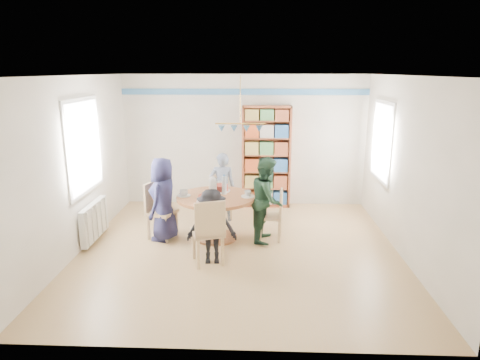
# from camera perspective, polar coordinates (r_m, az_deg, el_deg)

# --- Properties ---
(ground) EXTENTS (5.00, 5.00, 0.00)m
(ground) POSITION_cam_1_polar(r_m,az_deg,el_deg) (6.88, -0.14, -9.34)
(ground) COLOR tan
(room_shell) EXTENTS (5.00, 5.00, 5.00)m
(room_shell) POSITION_cam_1_polar(r_m,az_deg,el_deg) (7.27, -1.91, 5.52)
(room_shell) COLOR white
(room_shell) RESTS_ON ground
(radiator) EXTENTS (0.12, 1.00, 0.60)m
(radiator) POSITION_cam_1_polar(r_m,az_deg,el_deg) (7.52, -18.84, -5.17)
(radiator) COLOR silver
(radiator) RESTS_ON ground
(dining_table) EXTENTS (1.30, 1.30, 0.75)m
(dining_table) POSITION_cam_1_polar(r_m,az_deg,el_deg) (7.15, -3.23, -3.64)
(dining_table) COLOR brown
(dining_table) RESTS_ON ground
(chair_left) EXTENTS (0.54, 0.54, 0.96)m
(chair_left) POSITION_cam_1_polar(r_m,az_deg,el_deg) (7.35, -10.91, -3.62)
(chair_left) COLOR #D2B081
(chair_left) RESTS_ON ground
(chair_right) EXTENTS (0.42, 0.42, 0.86)m
(chair_right) POSITION_cam_1_polar(r_m,az_deg,el_deg) (7.17, 4.69, -4.34)
(chair_right) COLOR #D2B081
(chair_right) RESTS_ON ground
(chair_far) EXTENTS (0.46, 0.46, 0.84)m
(chair_far) POSITION_cam_1_polar(r_m,az_deg,el_deg) (8.20, -2.61, -1.97)
(chair_far) COLOR #D2B081
(chair_far) RESTS_ON ground
(chair_near) EXTENTS (0.56, 0.56, 1.00)m
(chair_near) POSITION_cam_1_polar(r_m,az_deg,el_deg) (6.21, -4.20, -6.58)
(chair_near) COLOR #D2B081
(chair_near) RESTS_ON ground
(person_left) EXTENTS (0.58, 0.76, 1.40)m
(person_left) POSITION_cam_1_polar(r_m,az_deg,el_deg) (7.20, -10.17, -2.54)
(person_left) COLOR #1B1B3C
(person_left) RESTS_ON ground
(person_right) EXTENTS (0.64, 0.76, 1.42)m
(person_right) POSITION_cam_1_polar(r_m,az_deg,el_deg) (7.06, 3.66, -2.61)
(person_right) COLOR #1A3423
(person_right) RESTS_ON ground
(person_far) EXTENTS (0.51, 0.36, 1.31)m
(person_far) POSITION_cam_1_polar(r_m,az_deg,el_deg) (7.99, -2.38, -0.95)
(person_far) COLOR gray
(person_far) RESTS_ON ground
(person_near) EXTENTS (0.76, 0.47, 1.13)m
(person_near) POSITION_cam_1_polar(r_m,az_deg,el_deg) (6.28, -3.79, -6.21)
(person_near) COLOR black
(person_near) RESTS_ON ground
(bookshelf) EXTENTS (1.00, 0.30, 2.09)m
(bookshelf) POSITION_cam_1_polar(r_m,az_deg,el_deg) (8.81, 3.52, 2.98)
(bookshelf) COLOR brown
(bookshelf) RESTS_ON ground
(tableware) EXTENTS (1.28, 1.28, 0.34)m
(tableware) POSITION_cam_1_polar(r_m,az_deg,el_deg) (7.10, -3.47, -1.53)
(tableware) COLOR white
(tableware) RESTS_ON dining_table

